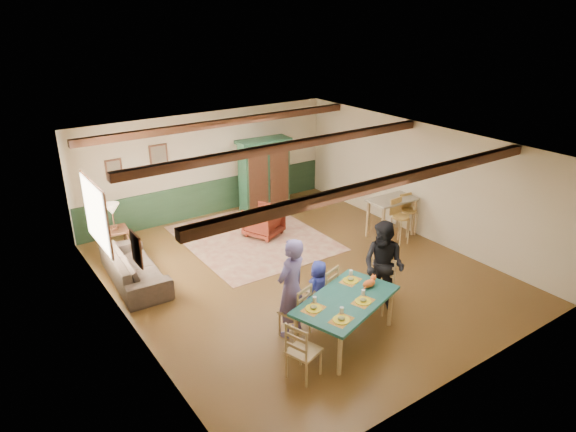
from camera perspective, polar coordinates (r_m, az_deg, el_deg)
floor at (r=10.76m, az=1.16°, el=-6.25°), size 8.00×8.00×0.00m
wall_back at (r=13.44m, az=-8.88°, el=5.68°), size 7.00×0.02×2.70m
wall_left at (r=8.78m, az=-17.68°, el=-4.49°), size 0.02×8.00×2.70m
wall_right at (r=12.45m, az=14.42°, el=3.87°), size 0.02×8.00×2.70m
ceiling at (r=9.76m, az=1.29°, el=7.79°), size 7.00×8.00×0.02m
wainscot_back at (r=13.71m, az=-8.62°, el=2.06°), size 6.95×0.03×0.90m
ceiling_beam_front at (r=8.12m, az=10.89°, el=3.66°), size 6.95×0.16×0.16m
ceiling_beam_mid at (r=10.10m, az=-0.06°, el=7.77°), size 6.95×0.16×0.16m
ceiling_beam_back at (r=12.27m, az=-7.11°, el=10.25°), size 6.95×0.16×0.16m
window_left at (r=10.22m, az=-20.64°, el=0.21°), size 0.06×1.60×1.30m
picture_left_wall at (r=8.09m, az=-16.47°, el=-3.54°), size 0.04×0.42×0.52m
picture_back_a at (r=12.81m, az=-14.17°, el=6.52°), size 0.45×0.04×0.55m
picture_back_b at (r=12.53m, az=-18.79°, el=4.93°), size 0.38×0.04×0.48m
dining_table at (r=8.64m, az=6.37°, el=-11.35°), size 2.05×1.52×0.76m
dining_chair_far_left at (r=8.64m, az=0.77°, el=-10.40°), size 0.54×0.55×0.96m
dining_chair_far_right at (r=9.21m, az=3.83°, el=-8.21°), size 0.54×0.55×0.96m
dining_chair_end_left at (r=7.78m, az=1.76°, el=-14.59°), size 0.55×0.54×0.96m
dining_chair_end_right at (r=9.47m, az=10.13°, el=-7.61°), size 0.55×0.54×0.96m
person_man at (r=8.48m, az=0.35°, el=-7.99°), size 0.73×0.59×1.75m
person_woman at (r=9.38m, az=10.57°, el=-5.47°), size 0.85×0.97×1.67m
person_child at (r=9.23m, az=3.41°, el=-7.90°), size 0.57×0.46×1.02m
cat at (r=8.77m, az=9.00°, el=-7.33°), size 0.39×0.25×0.18m
place_setting_near_left at (r=7.90m, az=5.95°, el=-11.15°), size 0.48×0.41×0.11m
place_setting_near_center at (r=8.38m, az=8.36°, el=-9.11°), size 0.48×0.41×0.11m
place_setting_far_left at (r=8.12m, az=2.87°, el=-9.99°), size 0.48×0.41×0.11m
place_setting_far_right at (r=8.94m, az=6.99°, el=-6.88°), size 0.48×0.41×0.11m
area_rug at (r=12.28m, az=-3.90°, el=-2.46°), size 3.08×3.65×0.01m
armoire at (r=13.51m, az=-2.67°, el=4.44°), size 1.44×0.65×1.99m
armchair at (r=12.29m, az=-2.77°, el=-0.58°), size 1.03×1.04×0.73m
sofa at (r=10.71m, az=-16.70°, el=-5.47°), size 0.99×2.26×0.65m
end_table at (r=11.89m, az=-18.51°, el=-2.83°), size 0.58×0.58×0.65m
table_lamp at (r=11.65m, az=-18.88°, el=-0.07°), size 0.34×0.34×0.59m
counter_table at (r=12.45m, az=11.36°, el=-0.15°), size 1.16×0.70×0.95m
bar_stool_left at (r=12.05m, az=12.37°, el=-0.67°), size 0.41×0.45×1.08m
bar_stool_right at (r=12.60m, az=13.25°, el=0.09°), size 0.40×0.43×1.01m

